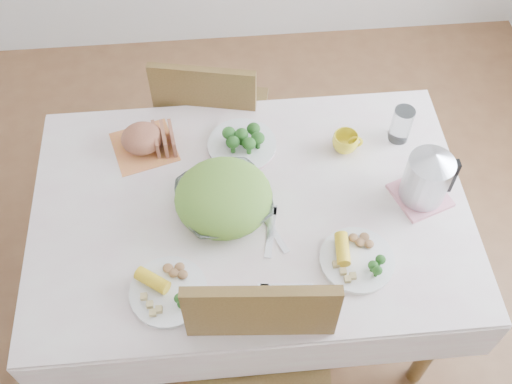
{
  "coord_description": "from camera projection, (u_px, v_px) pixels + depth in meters",
  "views": [
    {
      "loc": [
        -0.09,
        -1.15,
        2.46
      ],
      "look_at": [
        0.02,
        0.02,
        0.82
      ],
      "focal_mm": 42.0,
      "sensor_mm": 36.0,
      "label": 1
    }
  ],
  "objects": [
    {
      "name": "floor",
      "position": [
        252.0,
        302.0,
        2.68
      ],
      "size": [
        3.6,
        3.6,
        0.0
      ],
      "primitive_type": "plane",
      "color": "brown",
      "rests_on": "ground"
    },
    {
      "name": "dining_table",
      "position": [
        251.0,
        262.0,
        2.37
      ],
      "size": [
        1.4,
        0.9,
        0.75
      ],
      "primitive_type": "cube",
      "color": "brown",
      "rests_on": "floor"
    },
    {
      "name": "tablecloth",
      "position": [
        251.0,
        208.0,
        2.06
      ],
      "size": [
        1.5,
        1.0,
        0.01
      ],
      "primitive_type": "cube",
      "color": "silver",
      "rests_on": "dining_table"
    },
    {
      "name": "chair_far",
      "position": [
        216.0,
        119.0,
        2.69
      ],
      "size": [
        0.51,
        0.51,
        0.95
      ],
      "primitive_type": "cube",
      "rotation": [
        0.0,
        0.0,
        2.93
      ],
      "color": "brown",
      "rests_on": "floor"
    },
    {
      "name": "salad_bowl",
      "position": [
        224.0,
        202.0,
        2.02
      ],
      "size": [
        0.39,
        0.39,
        0.08
      ],
      "primitive_type": "imported",
      "rotation": [
        0.0,
        0.0,
        0.29
      ],
      "color": "white",
      "rests_on": "tablecloth"
    },
    {
      "name": "dinner_plate_left",
      "position": [
        169.0,
        292.0,
        1.86
      ],
      "size": [
        0.34,
        0.34,
        0.02
      ],
      "primitive_type": "cylinder",
      "rotation": [
        0.0,
        0.0,
        0.6
      ],
      "color": "white",
      "rests_on": "tablecloth"
    },
    {
      "name": "dinner_plate_right",
      "position": [
        357.0,
        260.0,
        1.92
      ],
      "size": [
        0.32,
        0.32,
        0.02
      ],
      "primitive_type": "cylinder",
      "rotation": [
        0.0,
        0.0,
        -0.43
      ],
      "color": "white",
      "rests_on": "tablecloth"
    },
    {
      "name": "broccoli_plate",
      "position": [
        242.0,
        146.0,
        2.2
      ],
      "size": [
        0.33,
        0.33,
        0.02
      ],
      "primitive_type": "cylinder",
      "rotation": [
        0.0,
        0.0,
        0.35
      ],
      "color": "beige",
      "rests_on": "tablecloth"
    },
    {
      "name": "napkin",
      "position": [
        144.0,
        147.0,
        2.21
      ],
      "size": [
        0.27,
        0.27,
        0.0
      ],
      "primitive_type": "cube",
      "rotation": [
        0.0,
        0.0,
        0.28
      ],
      "color": "#D97E40",
      "rests_on": "tablecloth"
    },
    {
      "name": "bread_loaf",
      "position": [
        142.0,
        137.0,
        2.16
      ],
      "size": [
        0.17,
        0.17,
        0.09
      ],
      "primitive_type": "ellipsoid",
      "rotation": [
        0.0,
        0.0,
        -0.16
      ],
      "color": "brown",
      "rests_on": "napkin"
    },
    {
      "name": "yellow_mug",
      "position": [
        345.0,
        142.0,
        2.18
      ],
      "size": [
        0.11,
        0.11,
        0.08
      ],
      "primitive_type": "imported",
      "rotation": [
        0.0,
        0.0,
        -0.22
      ],
      "color": "yellow",
      "rests_on": "tablecloth"
    },
    {
      "name": "glass_tumbler",
      "position": [
        401.0,
        126.0,
        2.19
      ],
      "size": [
        0.08,
        0.08,
        0.14
      ],
      "primitive_type": "cylinder",
      "rotation": [
        0.0,
        0.0,
        -0.08
      ],
      "color": "white",
      "rests_on": "tablecloth"
    },
    {
      "name": "pink_tray",
      "position": [
        420.0,
        195.0,
        2.08
      ],
      "size": [
        0.22,
        0.22,
        0.01
      ],
      "primitive_type": "cube",
      "rotation": [
        0.0,
        0.0,
        0.34
      ],
      "color": "pink",
      "rests_on": "tablecloth"
    },
    {
      "name": "electric_kettle",
      "position": [
        428.0,
        175.0,
        1.98
      ],
      "size": [
        0.18,
        0.18,
        0.22
      ],
      "primitive_type": "cylinder",
      "rotation": [
        0.0,
        0.0,
        0.18
      ],
      "color": "#B2B5BA",
      "rests_on": "pink_tray"
    },
    {
      "name": "fork_left",
      "position": [
        274.0,
        232.0,
        1.99
      ],
      "size": [
        0.09,
        0.17,
        0.0
      ],
      "primitive_type": "cube",
      "rotation": [
        0.0,
        0.0,
        0.39
      ],
      "color": "silver",
      "rests_on": "tablecloth"
    },
    {
      "name": "fork_right",
      "position": [
        271.0,
        232.0,
        2.0
      ],
      "size": [
        0.06,
        0.2,
        0.0
      ],
      "primitive_type": "cube",
      "rotation": [
        0.0,
        0.0,
        -0.21
      ],
      "color": "silver",
      "rests_on": "tablecloth"
    },
    {
      "name": "knife",
      "position": [
        287.0,
        287.0,
        1.88
      ],
      "size": [
        0.17,
        0.04,
        0.0
      ],
      "primitive_type": "cube",
      "rotation": [
        0.0,
        0.0,
        1.47
      ],
      "color": "silver",
      "rests_on": "tablecloth"
    }
  ]
}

